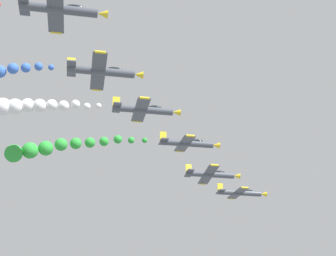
% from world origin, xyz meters
% --- Properties ---
extents(airplane_lead, '(9.57, 10.35, 2.34)m').
position_xyz_m(airplane_lead, '(-23.03, 19.18, 126.57)').
color(airplane_lead, '#474C56').
extents(airplane_left_inner, '(9.57, 10.35, 2.35)m').
position_xyz_m(airplane_left_inner, '(-13.82, 10.63, 126.91)').
color(airplane_left_inner, '#474C56').
extents(airplane_right_inner, '(9.55, 10.35, 2.52)m').
position_xyz_m(airplane_right_inner, '(-4.68, 4.26, 129.00)').
color(airplane_right_inner, '#474C56').
extents(smoke_trail_right_inner, '(5.54, 22.01, 6.92)m').
position_xyz_m(smoke_trail_right_inner, '(-2.24, -18.26, 125.59)').
color(smoke_trail_right_inner, green).
extents(airplane_left_outer, '(9.56, 10.35, 2.35)m').
position_xyz_m(airplane_left_outer, '(4.81, -4.47, 129.98)').
color(airplane_left_outer, '#474C56').
extents(smoke_trail_left_outer, '(2.90, 17.04, 3.85)m').
position_xyz_m(smoke_trail_left_outer, '(5.05, -22.89, 128.77)').
color(smoke_trail_left_outer, white).
extents(airplane_right_outer, '(9.57, 10.35, 2.34)m').
position_xyz_m(airplane_right_outer, '(12.86, -11.27, 131.26)').
color(airplane_right_outer, '#474C56').
extents(airplane_trailing, '(9.56, 10.35, 2.32)m').
position_xyz_m(airplane_trailing, '(22.94, -16.88, 133.23)').
color(airplane_trailing, '#474C56').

